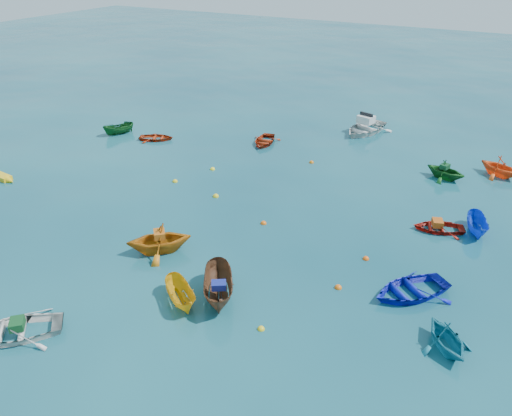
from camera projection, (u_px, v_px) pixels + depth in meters
The scene contains 28 objects.
ground at pixel (207, 257), 24.54m from camera, with size 160.00×160.00×0.00m, color #0A384B.
dinghy_white_near at pixel (17, 335), 19.71m from camera, with size 2.54×3.55×0.74m, color silver.
sampan_brown_mid at pixel (219, 298), 21.72m from camera, with size 1.29×3.43×1.33m, color brown.
dinghy_blue_se at pixel (410, 294), 21.97m from camera, with size 2.57×3.59×0.75m, color #0E19B3.
dinghy_orange_w at pixel (160, 251), 24.99m from camera, with size 2.71×3.15×1.66m, color orange.
sampan_yellow_mid at pixel (182, 303), 21.45m from camera, with size 0.99×2.63×1.02m, color gold.
dinghy_cyan_se at pixel (444, 348), 19.06m from camera, with size 2.03×2.35×1.24m, color #16758E.
dinghy_red_nw at pixel (157, 140), 39.02m from camera, with size 1.90×2.65×0.55m, color #A32C0D.
dinghy_green_n at pixel (444, 178), 32.69m from camera, with size 2.21×2.56×1.35m, color #13551A.
dinghy_red_ne at pixel (438, 230), 26.84m from camera, with size 1.90×2.65×0.55m, color #9E170D.
sampan_blue_far at pixel (476, 232), 26.62m from camera, with size 0.99×2.62×1.01m, color blue.
dinghy_red_far at pixel (264, 143), 38.33m from camera, with size 2.15×3.01×0.62m, color #A0290D.
dinghy_orange_far at pixel (498, 175), 33.08m from camera, with size 2.37×2.75×1.45m, color #F85517.
sampan_green_far at pixel (120, 134), 40.17m from camera, with size 0.95×2.53×0.98m, color #124D1B.
motorboat_white at pixel (365, 132), 40.52m from camera, with size 3.27×4.57×1.55m, color silver.
tarp_green_a at pixel (17, 324), 19.48m from camera, with size 0.69×0.52×0.34m, color #11471F.
tarp_blue_a at pixel (219, 285), 21.20m from camera, with size 0.62×0.47×0.30m, color navy.
tarp_orange_a at pixel (159, 234), 24.53m from camera, with size 0.71×0.54×0.34m, color #B95913.
tarp_green_b at pixel (445, 166), 32.36m from camera, with size 0.61×0.46×0.30m, color #104020.
tarp_orange_b at pixel (437, 223), 26.64m from camera, with size 0.70×0.53×0.34m, color #B74D12.
buoy_ye_a at pixel (261, 329), 19.98m from camera, with size 0.30×0.30×0.30m, color yellow.
buoy_or_b at pixel (338, 288), 22.36m from camera, with size 0.33×0.33×0.33m, color orange.
buoy_ye_b at pixel (213, 170), 33.93m from camera, with size 0.35×0.35×0.35m, color yellow.
buoy_or_c at pixel (263, 224), 27.45m from camera, with size 0.33×0.33×0.33m, color #F05E0D.
buoy_ye_c at pixel (216, 197), 30.34m from camera, with size 0.38×0.38×0.38m, color yellow.
buoy_or_d at pixel (366, 259), 24.39m from camera, with size 0.32×0.32×0.32m, color #F7540D.
buoy_ye_d at pixel (175, 182), 32.22m from camera, with size 0.35×0.35×0.35m, color yellow.
buoy_or_e at pixel (311, 163), 34.98m from camera, with size 0.34×0.34×0.34m, color orange.
Camera 1 is at (12.01, -16.76, 13.74)m, focal length 35.00 mm.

